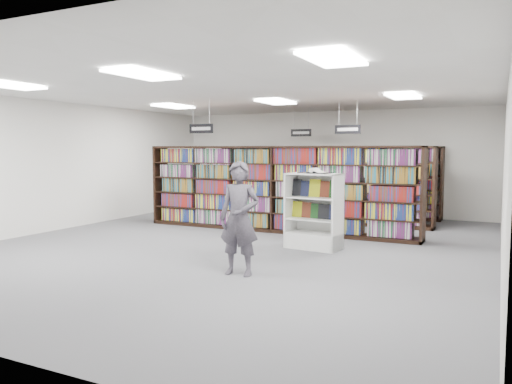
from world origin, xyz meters
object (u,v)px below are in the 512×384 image
at_px(bookshelf_row_near, 276,189).
at_px(shopper, 239,218).
at_px(endcap_display, 314,224).
at_px(open_book, 315,172).

distance_m(bookshelf_row_near, shopper, 4.31).
height_order(endcap_display, open_book, open_book).
distance_m(bookshelf_row_near, endcap_display, 2.28).
relative_size(open_book, shopper, 0.37).
bearing_deg(endcap_display, bookshelf_row_near, 141.32).
bearing_deg(shopper, open_book, 77.57).
distance_m(open_book, shopper, 2.69).
relative_size(endcap_display, shopper, 0.84).
relative_size(bookshelf_row_near, open_book, 10.40).
bearing_deg(bookshelf_row_near, shopper, -73.87).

